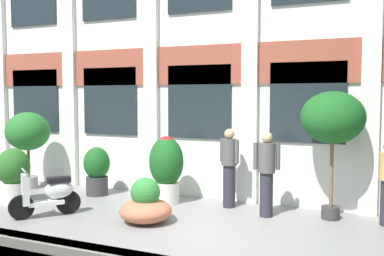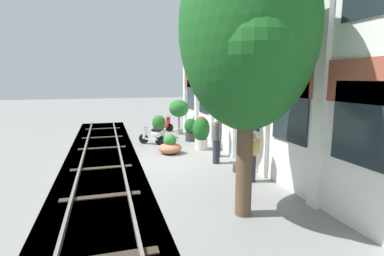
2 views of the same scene
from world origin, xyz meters
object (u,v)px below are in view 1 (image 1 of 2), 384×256
(potted_plant_glazed_jar, at_px, (14,174))
(resident_watching_tracks, at_px, (229,165))
(potted_plant_low_pan, at_px, (28,134))
(potted_plant_terracotta_small, at_px, (333,120))
(scooter_second_parked, at_px, (49,195))
(resident_by_doorway, at_px, (267,171))
(potted_plant_wide_bowl, at_px, (145,206))
(potted_plant_fluted_column, at_px, (97,170))
(potted_plant_ribbed_drum, at_px, (166,166))

(potted_plant_glazed_jar, height_order, resident_watching_tracks, resident_watching_tracks)
(potted_plant_low_pan, xyz_separation_m, potted_plant_terracotta_small, (7.47, 0.24, 0.52))
(potted_plant_glazed_jar, height_order, scooter_second_parked, potted_plant_glazed_jar)
(resident_by_doorway, bearing_deg, potted_plant_wide_bowl, -75.42)
(scooter_second_parked, bearing_deg, resident_by_doorway, 151.70)
(potted_plant_low_pan, bearing_deg, potted_plant_glazed_jar, -57.55)
(potted_plant_wide_bowl, bearing_deg, scooter_second_parked, -167.85)
(potted_plant_fluted_column, height_order, scooter_second_parked, potted_plant_fluted_column)
(potted_plant_terracotta_small, xyz_separation_m, potted_plant_wide_bowl, (-3.16, -1.69, -1.62))
(potted_plant_terracotta_small, xyz_separation_m, scooter_second_parked, (-5.12, -2.11, -1.50))
(potted_plant_low_pan, relative_size, potted_plant_glazed_jar, 1.61)
(potted_plant_glazed_jar, relative_size, scooter_second_parked, 1.07)
(potted_plant_glazed_jar, bearing_deg, resident_watching_tracks, 19.42)
(potted_plant_ribbed_drum, bearing_deg, potted_plant_low_pan, -179.21)
(potted_plant_ribbed_drum, distance_m, potted_plant_fluted_column, 1.92)
(potted_plant_wide_bowl, relative_size, potted_plant_fluted_column, 0.86)
(scooter_second_parked, bearing_deg, potted_plant_terracotta_small, 149.89)
(potted_plant_ribbed_drum, relative_size, resident_watching_tracks, 0.89)
(resident_by_doorway, relative_size, resident_watching_tracks, 1.00)
(scooter_second_parked, distance_m, resident_by_doorway, 4.34)
(resident_by_doorway, height_order, resident_watching_tracks, resident_watching_tracks)
(potted_plant_glazed_jar, height_order, resident_by_doorway, resident_by_doorway)
(potted_plant_glazed_jar, xyz_separation_m, resident_watching_tracks, (4.53, 1.60, 0.26))
(potted_plant_wide_bowl, relative_size, scooter_second_parked, 0.87)
(potted_plant_ribbed_drum, height_order, scooter_second_parked, potted_plant_ribbed_drum)
(potted_plant_low_pan, distance_m, resident_watching_tracks, 5.39)
(potted_plant_low_pan, xyz_separation_m, scooter_second_parked, (2.35, -1.87, -0.98))
(scooter_second_parked, bearing_deg, potted_plant_fluted_column, -134.23)
(potted_plant_terracotta_small, height_order, potted_plant_ribbed_drum, potted_plant_terracotta_small)
(potted_plant_low_pan, distance_m, potted_plant_glazed_jar, 1.72)
(resident_watching_tracks, bearing_deg, potted_plant_terracotta_small, 113.27)
(potted_plant_low_pan, xyz_separation_m, potted_plant_glazed_jar, (0.83, -1.30, -0.77))
(potted_plant_low_pan, xyz_separation_m, resident_by_doorway, (6.28, -0.10, -0.51))
(potted_plant_low_pan, bearing_deg, potted_plant_fluted_column, 2.63)
(potted_plant_terracotta_small, relative_size, scooter_second_parked, 2.16)
(potted_plant_low_pan, xyz_separation_m, resident_watching_tracks, (5.36, 0.29, -0.51))
(potted_plant_glazed_jar, relative_size, potted_plant_ribbed_drum, 0.82)
(resident_by_doorway, bearing_deg, potted_plant_glazed_jar, -97.39)
(potted_plant_glazed_jar, distance_m, resident_watching_tracks, 4.81)
(potted_plant_terracotta_small, height_order, resident_watching_tracks, potted_plant_terracotta_small)
(potted_plant_wide_bowl, height_order, resident_by_doorway, resident_by_doorway)
(potted_plant_terracotta_small, bearing_deg, potted_plant_fluted_column, -178.48)
(potted_plant_low_pan, relative_size, resident_watching_tracks, 1.16)
(potted_plant_glazed_jar, distance_m, resident_by_doorway, 5.59)
(potted_plant_low_pan, distance_m, resident_by_doorway, 6.30)
(potted_plant_fluted_column, bearing_deg, potted_plant_wide_bowl, -34.50)
(potted_plant_wide_bowl, distance_m, scooter_second_parked, 2.01)
(potted_plant_low_pan, relative_size, potted_plant_terracotta_small, 0.79)
(potted_plant_terracotta_small, distance_m, potted_plant_fluted_column, 5.57)
(scooter_second_parked, distance_m, resident_watching_tracks, 3.74)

